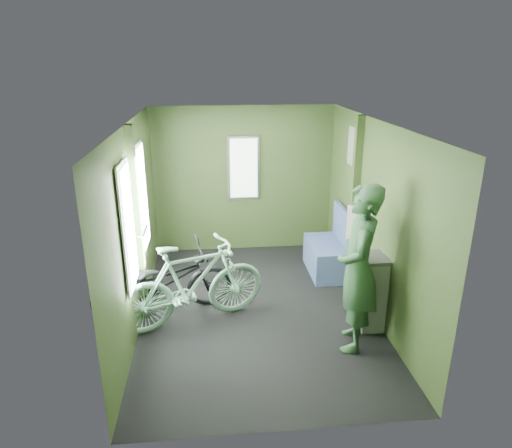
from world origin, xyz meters
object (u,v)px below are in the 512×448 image
Objects in this scene: bicycle_black at (166,314)px; bench_seat at (328,254)px; passenger at (358,269)px; waste_box at (371,292)px; bicycle_mint at (194,325)px.

bench_seat reaches higher than bicycle_black.
passenger reaches higher than waste_box.
bicycle_black is at bearing 32.73° from bicycle_mint.
passenger is 0.65m from waste_box.
bicycle_black is at bearing -94.98° from passenger.
bicycle_mint is (0.35, -0.27, 0.00)m from bicycle_black.
passenger is 2.05× the size of waste_box.
passenger is (2.09, -0.82, 0.91)m from bicycle_black.
bench_seat is at bearing -77.07° from bicycle_mint.
passenger is (1.74, -0.56, 0.91)m from bicycle_mint.
passenger reaches higher than bicycle_black.
waste_box is at bearing -85.41° from bench_seat.
waste_box is at bearing 155.81° from passenger.
bicycle_mint is at bearing -91.21° from passenger.
waste_box is at bearing -115.87° from bicycle_mint.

